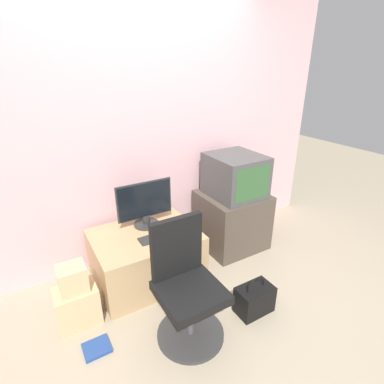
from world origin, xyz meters
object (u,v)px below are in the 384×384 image
main_monitor (145,204)px  handbag (254,299)px  keyboard (158,237)px  office_chair (186,290)px  cardboard_box_lower (78,306)px  mouse (182,228)px  crt_tv (235,176)px  book (97,348)px

main_monitor → handbag: bearing=-62.7°
keyboard → office_chair: 0.62m
main_monitor → cardboard_box_lower: (-0.75, -0.37, -0.54)m
mouse → office_chair: office_chair is taller
mouse → crt_tv: size_ratio=0.13×
keyboard → crt_tv: 1.03m
mouse → cardboard_box_lower: mouse is taller
main_monitor → crt_tv: bearing=-6.3°
mouse → office_chair: 0.71m
keyboard → crt_tv: bearing=9.4°
mouse → office_chair: size_ratio=0.08×
office_chair → book: (-0.64, 0.18, -0.38)m
office_chair → crt_tv: bearing=37.2°
crt_tv → office_chair: bearing=-142.8°
office_chair → handbag: (0.57, -0.11, -0.27)m
mouse → handbag: 0.87m
mouse → cardboard_box_lower: bearing=-172.7°
handbag → keyboard: bearing=125.2°
main_monitor → cardboard_box_lower: size_ratio=1.69×
mouse → book: (-0.95, -0.45, -0.48)m
keyboard → mouse: mouse is taller
keyboard → cardboard_box_lower: (-0.75, -0.11, -0.33)m
keyboard → office_chair: office_chair is taller
handbag → mouse: bearing=109.3°
crt_tv → book: crt_tv is taller
mouse → handbag: bearing=-70.7°
keyboard → book: size_ratio=1.81×
handbag → book: (-1.22, 0.29, -0.11)m
main_monitor → keyboard: (-0.00, -0.26, -0.21)m
cardboard_box_lower → book: size_ratio=1.69×
mouse → book: mouse is taller
main_monitor → crt_tv: crt_tv is taller
handbag → book: bearing=166.5°
mouse → book: size_ratio=0.38×
keyboard → book: (-0.70, -0.43, -0.47)m
cardboard_box_lower → book: 0.36m
main_monitor → crt_tv: size_ratio=0.97×
main_monitor → mouse: main_monitor is taller
crt_tv → keyboard: bearing=-170.6°
crt_tv → office_chair: size_ratio=0.60×
mouse → crt_tv: crt_tv is taller
keyboard → crt_tv: (0.96, 0.16, 0.35)m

